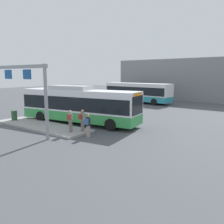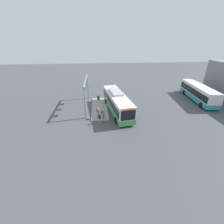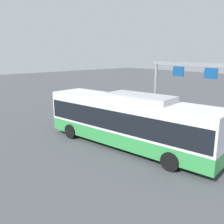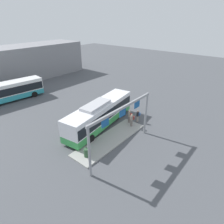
% 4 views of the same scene
% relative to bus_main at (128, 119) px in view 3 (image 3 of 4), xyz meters
% --- Properties ---
extents(ground_plane, '(120.00, 120.00, 0.00)m').
position_rel_bus_main_xyz_m(ground_plane, '(0.01, 0.00, -1.81)').
color(ground_plane, '#4C4F54').
extents(platform_curb, '(10.00, 2.80, 0.16)m').
position_rel_bus_main_xyz_m(platform_curb, '(-1.61, -3.03, -1.73)').
color(platform_curb, '#9E9E99').
rests_on(platform_curb, ground).
extents(bus_main, '(11.89, 4.12, 3.46)m').
position_rel_bus_main_xyz_m(bus_main, '(0.00, 0.00, 0.00)').
color(bus_main, green).
rests_on(bus_main, ground).
extents(person_boarding, '(0.50, 0.60, 1.67)m').
position_rel_bus_main_xyz_m(person_boarding, '(2.33, -3.26, -0.76)').
color(person_boarding, slate).
rests_on(person_boarding, platform_curb).
extents(person_waiting_near, '(0.41, 0.57, 1.67)m').
position_rel_bus_main_xyz_m(person_waiting_near, '(3.98, -3.10, -0.92)').
color(person_waiting_near, gray).
rests_on(person_waiting_near, ground).
extents(person_waiting_mid, '(0.36, 0.54, 1.67)m').
position_rel_bus_main_xyz_m(person_waiting_mid, '(2.87, -2.52, -0.76)').
color(person_waiting_mid, slate).
rests_on(person_waiting_mid, platform_curb).
extents(platform_sign_gantry, '(9.50, 0.24, 5.20)m').
position_rel_bus_main_xyz_m(platform_sign_gantry, '(-2.41, -5.24, 1.95)').
color(platform_sign_gantry, gray).
rests_on(platform_sign_gantry, ground).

